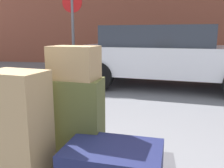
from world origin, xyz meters
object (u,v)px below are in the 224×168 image
(suitcase_olive_rear_right, at_px, (76,120))
(suitcase_tan_center, at_px, (18,127))
(parked_car, at_px, (166,55))
(suitcase_navy_front_right, at_px, (113,166))
(no_parking_sign, at_px, (73,27))
(duffel_bag_tan_topmost_pile, at_px, (74,63))

(suitcase_olive_rear_right, bearing_deg, suitcase_tan_center, -129.77)
(suitcase_olive_rear_right, height_order, parked_car, parked_car)
(suitcase_navy_front_right, xyz_separation_m, parked_car, (0.52, 4.59, 0.30))
(suitcase_tan_center, bearing_deg, suitcase_navy_front_right, 12.95)
(suitcase_navy_front_right, xyz_separation_m, no_parking_sign, (-1.75, 4.68, 0.93))
(parked_car, bearing_deg, suitcase_olive_rear_right, -100.96)
(suitcase_olive_rear_right, distance_m, parked_car, 4.38)
(parked_car, distance_m, no_parking_sign, 2.36)
(duffel_bag_tan_topmost_pile, relative_size, parked_car, 0.07)
(suitcase_navy_front_right, relative_size, duffel_bag_tan_topmost_pile, 1.80)
(suitcase_olive_rear_right, height_order, suitcase_tan_center, suitcase_tan_center)
(suitcase_olive_rear_right, height_order, no_parking_sign, no_parking_sign)
(parked_car, bearing_deg, suitcase_tan_center, -103.41)
(suitcase_navy_front_right, bearing_deg, no_parking_sign, 115.86)
(suitcase_navy_front_right, relative_size, no_parking_sign, 0.25)
(suitcase_navy_front_right, height_order, parked_car, parked_car)
(suitcase_olive_rear_right, bearing_deg, suitcase_navy_front_right, -41.28)
(suitcase_olive_rear_right, relative_size, no_parking_sign, 0.26)
(parked_car, xyz_separation_m, no_parking_sign, (-2.27, 0.10, 0.63))
(parked_car, bearing_deg, no_parking_sign, 177.50)
(suitcase_olive_rear_right, xyz_separation_m, parked_car, (0.83, 4.30, 0.12))
(suitcase_navy_front_right, height_order, no_parking_sign, no_parking_sign)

